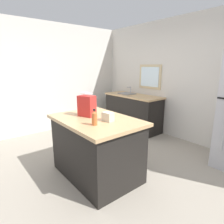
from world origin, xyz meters
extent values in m
plane|color=#9E9384|center=(0.00, 0.00, 0.00)|extent=(6.22, 6.22, 0.00)
cube|color=silver|center=(0.00, 2.28, 1.33)|extent=(5.18, 0.10, 2.66)
cube|color=#CCB78C|center=(-1.01, 2.23, 1.37)|extent=(0.68, 0.04, 0.60)
cube|color=white|center=(-1.01, 2.21, 1.37)|extent=(0.56, 0.02, 0.48)
cube|color=silver|center=(-2.59, 0.00, 1.33)|extent=(0.10, 4.56, 2.66)
cube|color=black|center=(-0.05, -0.10, 0.43)|extent=(1.27, 0.85, 0.85)
cube|color=tan|center=(-0.05, -0.10, 0.88)|extent=(1.35, 0.93, 0.05)
cube|color=black|center=(-1.28, 1.91, 0.43)|extent=(1.55, 0.59, 0.86)
cube|color=tan|center=(-1.28, 1.91, 0.88)|extent=(1.59, 0.63, 0.04)
cube|color=slate|center=(-1.51, 1.91, 0.85)|extent=(0.40, 0.32, 0.14)
cylinder|color=#B7B7BC|center=(-1.51, 2.05, 0.99)|extent=(0.03, 0.03, 0.18)
cylinder|color=#B7B7BC|center=(-1.51, 1.98, 1.08)|extent=(0.02, 0.14, 0.02)
cube|color=red|center=(-0.25, -0.12, 1.05)|extent=(0.28, 0.23, 0.31)
torus|color=white|center=(-0.31, -0.12, 1.25)|extent=(0.13, 0.13, 0.01)
torus|color=white|center=(-0.19, -0.12, 1.25)|extent=(0.13, 0.13, 0.01)
cube|color=beige|center=(0.16, -0.04, 0.96)|extent=(0.17, 0.12, 0.12)
cylinder|color=#C66633|center=(0.20, -0.29, 0.98)|extent=(0.07, 0.07, 0.16)
cone|color=#C66633|center=(0.20, -0.29, 1.07)|extent=(0.06, 0.06, 0.03)
cylinder|color=black|center=(0.20, -0.29, 1.10)|extent=(0.03, 0.03, 0.02)
camera|label=1|loc=(2.14, -1.58, 1.65)|focal=30.36mm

